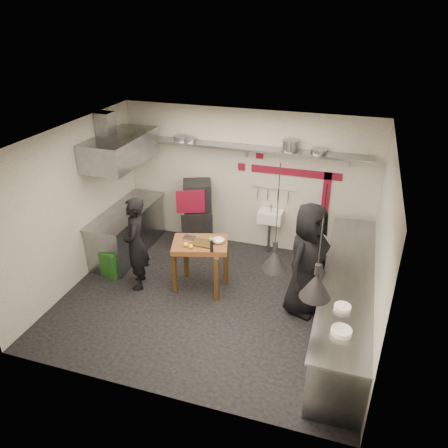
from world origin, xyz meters
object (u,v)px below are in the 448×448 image
(chef_left, at_px, (136,244))
(prep_table, at_px, (201,265))
(chef_right, at_px, (307,260))
(combi_oven, at_px, (197,196))
(oven_stand, at_px, (197,226))
(green_bin, at_px, (113,263))

(chef_left, bearing_deg, prep_table, 80.88)
(prep_table, distance_m, chef_right, 1.87)
(combi_oven, xyz_separation_m, prep_table, (0.60, -1.48, -0.63))
(oven_stand, bearing_deg, green_bin, -145.85)
(green_bin, bearing_deg, prep_table, 3.01)
(combi_oven, relative_size, chef_left, 0.34)
(combi_oven, bearing_deg, prep_table, -89.58)
(combi_oven, distance_m, green_bin, 2.09)
(combi_oven, relative_size, chef_right, 0.31)
(combi_oven, relative_size, prep_table, 0.63)
(oven_stand, xyz_separation_m, prep_table, (0.63, -1.49, 0.06))
(prep_table, bearing_deg, chef_right, -18.07)
(combi_oven, bearing_deg, chef_left, -127.24)
(oven_stand, distance_m, green_bin, 1.91)
(combi_oven, xyz_separation_m, chef_left, (-0.48, -1.73, -0.25))
(chef_left, bearing_deg, green_bin, -126.95)
(chef_left, bearing_deg, combi_oven, 142.34)
(green_bin, distance_m, prep_table, 1.72)
(oven_stand, xyz_separation_m, chef_right, (2.44, -1.55, 0.55))
(oven_stand, relative_size, chef_left, 0.48)
(oven_stand, height_order, chef_left, chef_left)
(combi_oven, xyz_separation_m, chef_right, (2.41, -1.54, -0.14))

